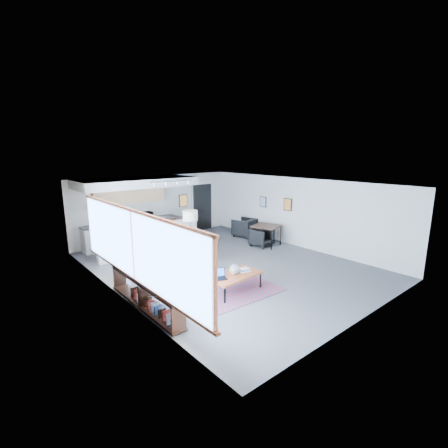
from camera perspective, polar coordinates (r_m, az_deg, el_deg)
room at (r=10.06m, az=0.35°, el=-0.25°), size 7.02×9.02×2.62m
window at (r=7.48m, az=-15.66°, el=-4.05°), size 0.10×5.95×1.66m
console at (r=7.81m, az=-13.58°, el=-12.06°), size 0.35×3.00×0.80m
kitchenette at (r=12.50m, az=-15.03°, el=2.22°), size 4.20×1.96×2.60m
doorway at (r=14.92m, az=-3.91°, el=3.07°), size 1.10×0.12×2.15m
track_light at (r=11.31m, az=-9.25°, el=7.31°), size 1.60×0.07×0.15m
wall_art_lower at (r=12.75m, az=11.16°, el=3.39°), size 0.03×0.38×0.48m
wall_art_upper at (r=13.59m, az=6.89°, el=3.89°), size 0.03×0.34×0.44m
kilim_rug at (r=8.59m, az=1.79°, el=-11.68°), size 2.39×1.68×0.01m
coffee_table at (r=8.43m, az=1.81°, el=-9.05°), size 1.47×0.86×0.47m
laptop at (r=8.15m, az=-0.88°, el=-9.03°), size 0.41×0.37×0.24m
ceramic_pot at (r=8.37m, az=1.90°, el=-7.96°), size 0.27×0.27×0.27m
book_stack at (r=8.62m, az=3.56°, el=-8.03°), size 0.33×0.29×0.09m
coaster at (r=8.27m, az=3.22°, el=-9.22°), size 0.12×0.12×0.01m
armchair_left at (r=9.67m, az=-7.36°, el=-6.68°), size 0.84×0.81×0.72m
armchair_right at (r=10.87m, az=-4.71°, el=-4.50°), size 0.82×0.79×0.70m
floor_lamp at (r=10.56m, az=-5.96°, el=1.20°), size 0.55×0.55×1.68m
dining_table at (r=12.44m, az=7.46°, el=-0.57°), size 1.18×1.18×0.80m
dining_chair_near at (r=12.46m, az=6.64°, el=-2.43°), size 0.69×0.65×0.65m
dining_chair_far at (r=13.83m, az=3.61°, el=-0.69°), size 0.85×0.82×0.73m
microwave at (r=13.17m, az=-13.66°, el=1.60°), size 0.53×0.32×0.35m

